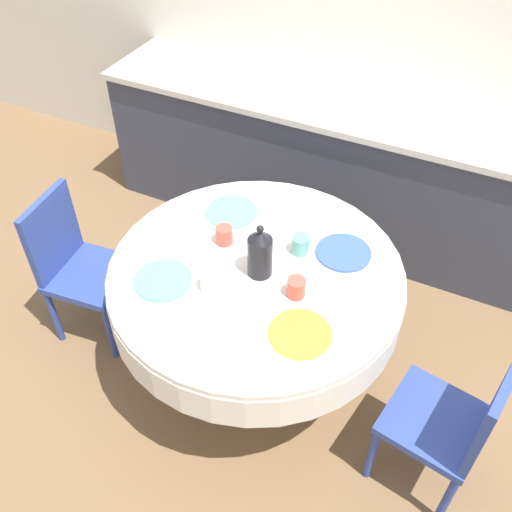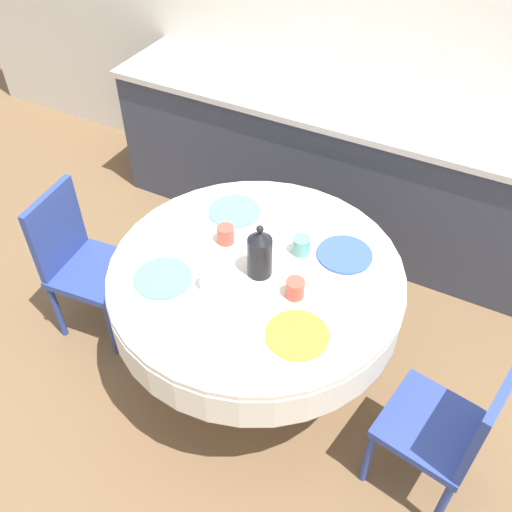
# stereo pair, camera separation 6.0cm
# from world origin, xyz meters

# --- Properties ---
(ground_plane) EXTENTS (12.00, 12.00, 0.00)m
(ground_plane) POSITION_xyz_m (0.00, 0.00, 0.00)
(ground_plane) COLOR brown
(wall_back) EXTENTS (7.00, 0.05, 2.60)m
(wall_back) POSITION_xyz_m (0.00, 1.68, 1.30)
(wall_back) COLOR silver
(wall_back) RESTS_ON ground_plane
(kitchen_counter) EXTENTS (3.24, 0.64, 0.93)m
(kitchen_counter) POSITION_xyz_m (0.00, 1.35, 0.47)
(kitchen_counter) COLOR #383D4C
(kitchen_counter) RESTS_ON ground_plane
(dining_table) EXTENTS (1.36, 1.36, 0.78)m
(dining_table) POSITION_xyz_m (0.00, 0.00, 0.66)
(dining_table) COLOR tan
(dining_table) RESTS_ON ground_plane
(chair_left) EXTENTS (0.46, 0.46, 0.88)m
(chair_left) POSITION_xyz_m (1.01, -0.17, 0.48)
(chair_left) COLOR #2D428E
(chair_left) RESTS_ON ground_plane
(chair_right) EXTENTS (0.44, 0.44, 0.88)m
(chair_right) POSITION_xyz_m (-1.02, -0.11, 0.48)
(chair_right) COLOR #2D428E
(chair_right) RESTS_ON ground_plane
(plate_near_left) EXTENTS (0.26, 0.26, 0.01)m
(plate_near_left) POSITION_xyz_m (-0.34, -0.25, 0.79)
(plate_near_left) COLOR #60BCB7
(plate_near_left) RESTS_ON dining_table
(cup_near_left) EXTENTS (0.08, 0.08, 0.09)m
(cup_near_left) POSITION_xyz_m (-0.13, -0.20, 0.82)
(cup_near_left) COLOR white
(cup_near_left) RESTS_ON dining_table
(plate_near_right) EXTENTS (0.26, 0.26, 0.01)m
(plate_near_right) POSITION_xyz_m (0.33, -0.26, 0.79)
(plate_near_right) COLOR yellow
(plate_near_right) RESTS_ON dining_table
(cup_near_right) EXTENTS (0.08, 0.08, 0.09)m
(cup_near_right) POSITION_xyz_m (0.23, -0.07, 0.82)
(cup_near_right) COLOR #CC4C3D
(cup_near_right) RESTS_ON dining_table
(plate_far_left) EXTENTS (0.26, 0.26, 0.01)m
(plate_far_left) POSITION_xyz_m (-0.29, 0.31, 0.79)
(plate_far_left) COLOR #60BCB7
(plate_far_left) RESTS_ON dining_table
(cup_far_left) EXTENTS (0.08, 0.08, 0.09)m
(cup_far_left) POSITION_xyz_m (-0.21, 0.10, 0.82)
(cup_far_left) COLOR #CC4C3D
(cup_far_left) RESTS_ON dining_table
(plate_far_right) EXTENTS (0.26, 0.26, 0.01)m
(plate_far_right) POSITION_xyz_m (0.32, 0.27, 0.79)
(plate_far_right) COLOR #3856AD
(plate_far_right) RESTS_ON dining_table
(cup_far_right) EXTENTS (0.08, 0.08, 0.09)m
(cup_far_right) POSITION_xyz_m (0.13, 0.19, 0.82)
(cup_far_right) COLOR #5BA39E
(cup_far_right) RESTS_ON dining_table
(coffee_carafe) EXTENTS (0.11, 0.11, 0.28)m
(coffee_carafe) POSITION_xyz_m (0.03, -0.01, 0.90)
(coffee_carafe) COLOR black
(coffee_carafe) RESTS_ON dining_table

